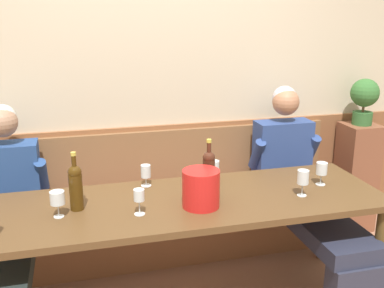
{
  "coord_description": "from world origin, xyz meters",
  "views": [
    {
      "loc": [
        -0.57,
        -2.29,
        1.82
      ],
      "look_at": [
        0.15,
        0.45,
        0.98
      ],
      "focal_mm": 42.63,
      "sensor_mm": 36.0,
      "label": 1
    }
  ],
  "objects_px": {
    "person_right_seat": "(303,186)",
    "potted_plant": "(364,98)",
    "wine_bottle_amber_mid": "(209,172)",
    "wine_glass_near_bucket": "(139,196)",
    "wine_bottle_clear_water": "(76,186)",
    "wine_glass_center_front": "(322,170)",
    "wine_glass_mid_left": "(57,198)",
    "dining_table": "(181,212)",
    "wine_glass_mid_right": "(214,168)",
    "wine_glass_by_bottle": "(303,178)",
    "ice_bucket": "(201,189)",
    "wine_glass_center_rear": "(146,172)",
    "person_left_seat": "(5,219)",
    "wall_bench": "(161,220)"
  },
  "relations": [
    {
      "from": "person_right_seat",
      "to": "wine_bottle_amber_mid",
      "type": "relative_size",
      "value": 3.58
    },
    {
      "from": "person_right_seat",
      "to": "potted_plant",
      "type": "relative_size",
      "value": 3.39
    },
    {
      "from": "wine_glass_mid_left",
      "to": "potted_plant",
      "type": "xyz_separation_m",
      "value": [
        2.39,
        0.77,
        0.3
      ]
    },
    {
      "from": "wall_bench",
      "to": "dining_table",
      "type": "bearing_deg",
      "value": -90.0
    },
    {
      "from": "person_left_seat",
      "to": "ice_bucket",
      "type": "height_order",
      "value": "person_left_seat"
    },
    {
      "from": "wine_bottle_clear_water",
      "to": "wine_glass_mid_left",
      "type": "relative_size",
      "value": 2.28
    },
    {
      "from": "dining_table",
      "to": "person_left_seat",
      "type": "height_order",
      "value": "person_left_seat"
    },
    {
      "from": "wall_bench",
      "to": "wine_glass_near_bucket",
      "type": "distance_m",
      "value": 1.02
    },
    {
      "from": "person_right_seat",
      "to": "wine_glass_near_bucket",
      "type": "height_order",
      "value": "person_right_seat"
    },
    {
      "from": "wine_bottle_clear_water",
      "to": "wall_bench",
      "type": "bearing_deg",
      "value": 47.55
    },
    {
      "from": "person_left_seat",
      "to": "potted_plant",
      "type": "bearing_deg",
      "value": 8.47
    },
    {
      "from": "person_right_seat",
      "to": "wine_glass_by_bottle",
      "type": "relative_size",
      "value": 7.8
    },
    {
      "from": "person_right_seat",
      "to": "potted_plant",
      "type": "xyz_separation_m",
      "value": [
        0.72,
        0.4,
        0.53
      ]
    },
    {
      "from": "wall_bench",
      "to": "potted_plant",
      "type": "bearing_deg",
      "value": 1.17
    },
    {
      "from": "wine_glass_center_front",
      "to": "wine_glass_center_rear",
      "type": "bearing_deg",
      "value": 166.45
    },
    {
      "from": "wine_bottle_clear_water",
      "to": "wine_glass_by_bottle",
      "type": "bearing_deg",
      "value": -6.17
    },
    {
      "from": "wine_glass_center_front",
      "to": "wine_glass_near_bucket",
      "type": "xyz_separation_m",
      "value": [
        -1.2,
        -0.15,
        0.01
      ]
    },
    {
      "from": "dining_table",
      "to": "wine_glass_near_bucket",
      "type": "bearing_deg",
      "value": -154.35
    },
    {
      "from": "dining_table",
      "to": "wine_bottle_clear_water",
      "type": "height_order",
      "value": "wine_bottle_clear_water"
    },
    {
      "from": "wall_bench",
      "to": "wine_bottle_clear_water",
      "type": "relative_size",
      "value": 8.18
    },
    {
      "from": "wine_glass_center_front",
      "to": "potted_plant",
      "type": "height_order",
      "value": "potted_plant"
    },
    {
      "from": "person_right_seat",
      "to": "wine_glass_center_rear",
      "type": "xyz_separation_m",
      "value": [
        -1.13,
        -0.03,
        0.22
      ]
    },
    {
      "from": "wine_glass_center_front",
      "to": "wine_glass_mid_right",
      "type": "height_order",
      "value": "wine_glass_mid_right"
    },
    {
      "from": "dining_table",
      "to": "wine_glass_center_front",
      "type": "distance_m",
      "value": 0.95
    },
    {
      "from": "dining_table",
      "to": "person_right_seat",
      "type": "bearing_deg",
      "value": 17.92
    },
    {
      "from": "wine_bottle_amber_mid",
      "to": "wine_bottle_clear_water",
      "type": "height_order",
      "value": "wine_bottle_amber_mid"
    },
    {
      "from": "ice_bucket",
      "to": "wine_glass_by_bottle",
      "type": "height_order",
      "value": "ice_bucket"
    },
    {
      "from": "dining_table",
      "to": "wine_glass_mid_left",
      "type": "distance_m",
      "value": 0.72
    },
    {
      "from": "dining_table",
      "to": "wine_glass_center_rear",
      "type": "xyz_separation_m",
      "value": [
        -0.16,
        0.29,
        0.17
      ]
    },
    {
      "from": "wine_glass_by_bottle",
      "to": "wall_bench",
      "type": "bearing_deg",
      "value": 132.33
    },
    {
      "from": "wine_bottle_amber_mid",
      "to": "wine_glass_mid_left",
      "type": "height_order",
      "value": "wine_bottle_amber_mid"
    },
    {
      "from": "person_left_seat",
      "to": "wine_glass_mid_left",
      "type": "xyz_separation_m",
      "value": [
        0.33,
        -0.36,
        0.25
      ]
    },
    {
      "from": "ice_bucket",
      "to": "wine_glass_near_bucket",
      "type": "distance_m",
      "value": 0.36
    },
    {
      "from": "wall_bench",
      "to": "wine_bottle_amber_mid",
      "type": "distance_m",
      "value": 0.9
    },
    {
      "from": "person_left_seat",
      "to": "wine_glass_mid_right",
      "type": "xyz_separation_m",
      "value": [
        1.3,
        -0.09,
        0.24
      ]
    },
    {
      "from": "dining_table",
      "to": "wine_glass_mid_left",
      "type": "bearing_deg",
      "value": -176.03
    },
    {
      "from": "wine_bottle_amber_mid",
      "to": "wine_glass_mid_right",
      "type": "height_order",
      "value": "wine_bottle_amber_mid"
    },
    {
      "from": "person_right_seat",
      "to": "wine_bottle_amber_mid",
      "type": "bearing_deg",
      "value": -160.67
    },
    {
      "from": "wine_bottle_amber_mid",
      "to": "wine_glass_near_bucket",
      "type": "height_order",
      "value": "wine_bottle_amber_mid"
    },
    {
      "from": "dining_table",
      "to": "wine_glass_by_bottle",
      "type": "relative_size",
      "value": 15.19
    },
    {
      "from": "wine_bottle_clear_water",
      "to": "wine_glass_near_bucket",
      "type": "relative_size",
      "value": 2.29
    },
    {
      "from": "person_right_seat",
      "to": "ice_bucket",
      "type": "distance_m",
      "value": 1.0
    },
    {
      "from": "wine_glass_near_bucket",
      "to": "ice_bucket",
      "type": "bearing_deg",
      "value": 3.1
    },
    {
      "from": "wine_bottle_clear_water",
      "to": "wine_glass_near_bucket",
      "type": "distance_m",
      "value": 0.37
    },
    {
      "from": "wine_bottle_amber_mid",
      "to": "wine_glass_near_bucket",
      "type": "xyz_separation_m",
      "value": [
        -0.45,
        -0.16,
        -0.04
      ]
    },
    {
      "from": "wine_glass_center_rear",
      "to": "potted_plant",
      "type": "xyz_separation_m",
      "value": [
        1.85,
        0.43,
        0.32
      ]
    },
    {
      "from": "wine_bottle_clear_water",
      "to": "wine_glass_center_front",
      "type": "bearing_deg",
      "value": -0.27
    },
    {
      "from": "wine_glass_mid_left",
      "to": "person_right_seat",
      "type": "bearing_deg",
      "value": 12.24
    },
    {
      "from": "wine_glass_mid_right",
      "to": "wine_glass_mid_left",
      "type": "distance_m",
      "value": 1.01
    },
    {
      "from": "wine_glass_center_front",
      "to": "wine_glass_mid_left",
      "type": "distance_m",
      "value": 1.63
    }
  ]
}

